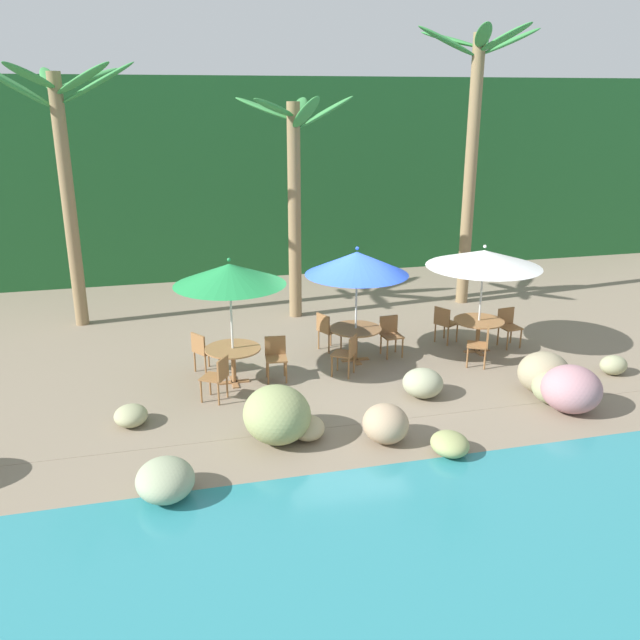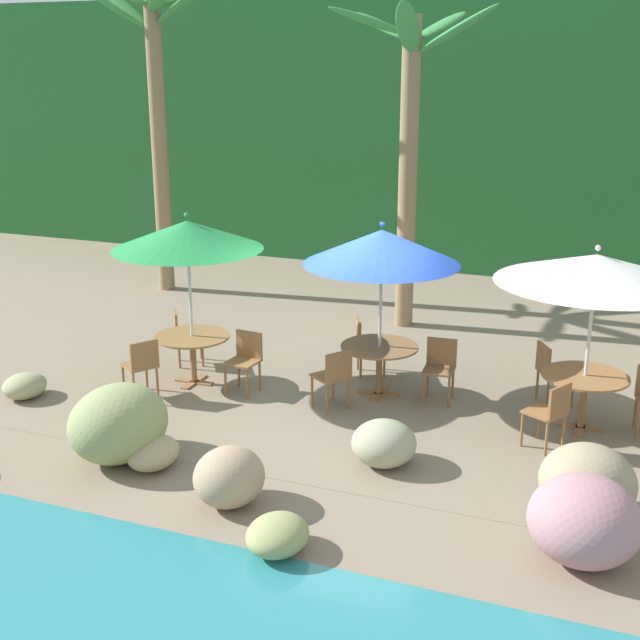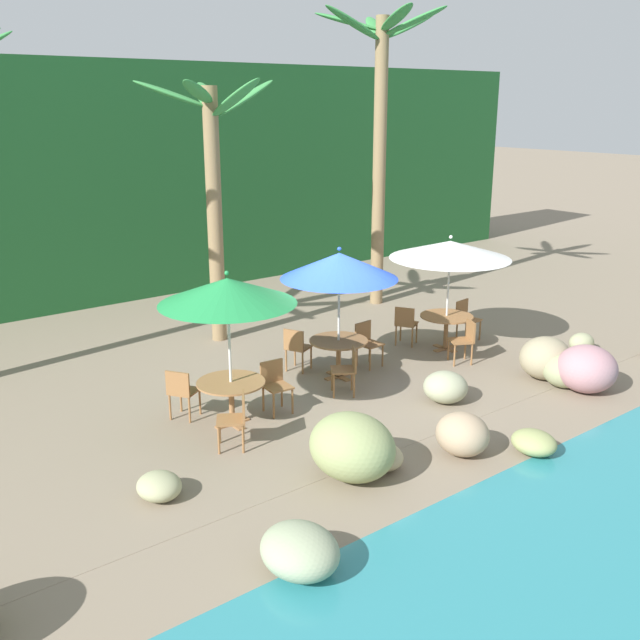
% 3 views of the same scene
% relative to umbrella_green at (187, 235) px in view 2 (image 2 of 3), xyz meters
% --- Properties ---
extents(ground_plane, '(120.00, 120.00, 0.00)m').
position_rel_umbrella_green_xyz_m(ground_plane, '(2.30, 0.29, -2.23)').
color(ground_plane, gray).
extents(terrace_deck, '(18.00, 5.20, 0.01)m').
position_rel_umbrella_green_xyz_m(terrace_deck, '(2.30, 0.29, -2.23)').
color(terrace_deck, gray).
rests_on(terrace_deck, ground).
extents(foliage_backdrop, '(28.00, 2.40, 6.00)m').
position_rel_umbrella_green_xyz_m(foliage_backdrop, '(2.30, 9.29, 0.77)').
color(foliage_backdrop, '#1E5628').
rests_on(foliage_backdrop, ground).
extents(rock_seawall, '(16.29, 3.22, 0.91)m').
position_rel_umbrella_green_xyz_m(rock_seawall, '(3.73, -2.65, -1.86)').
color(rock_seawall, '#9C9E75').
rests_on(rock_seawall, ground).
extents(umbrella_green, '(2.15, 2.15, 2.55)m').
position_rel_umbrella_green_xyz_m(umbrella_green, '(0.00, 0.00, 0.00)').
color(umbrella_green, silver).
rests_on(umbrella_green, ground).
extents(dining_table_green, '(1.10, 1.10, 0.74)m').
position_rel_umbrella_green_xyz_m(dining_table_green, '(-0.00, 0.00, -1.61)').
color(dining_table_green, olive).
rests_on(dining_table_green, ground).
extents(chair_green_seaward, '(0.46, 0.47, 0.87)m').
position_rel_umbrella_green_xyz_m(chair_green_seaward, '(0.85, 0.01, -1.72)').
color(chair_green_seaward, olive).
rests_on(chair_green_seaward, ground).
extents(chair_green_inland, '(0.59, 0.59, 0.87)m').
position_rel_umbrella_green_xyz_m(chair_green_inland, '(-0.54, 0.66, -1.72)').
color(chair_green_inland, olive).
rests_on(chair_green_inland, ground).
extents(chair_green_left, '(0.59, 0.58, 0.87)m').
position_rel_umbrella_green_xyz_m(chair_green_left, '(-0.38, -0.77, -1.72)').
color(chair_green_left, olive).
rests_on(chair_green_left, ground).
extents(umbrella_blue, '(2.16, 2.16, 2.51)m').
position_rel_umbrella_green_xyz_m(umbrella_blue, '(2.69, 0.56, -0.07)').
color(umbrella_blue, silver).
rests_on(umbrella_blue, ground).
extents(dining_table_blue, '(1.10, 1.10, 0.74)m').
position_rel_umbrella_green_xyz_m(dining_table_blue, '(2.69, 0.56, -1.61)').
color(dining_table_blue, olive).
rests_on(dining_table_blue, ground).
extents(chair_blue_seaward, '(0.45, 0.46, 0.87)m').
position_rel_umbrella_green_xyz_m(chair_blue_seaward, '(3.53, 0.71, -1.72)').
color(chair_blue_seaward, olive).
rests_on(chair_blue_seaward, ground).
extents(chair_blue_inland, '(0.57, 0.56, 0.87)m').
position_rel_umbrella_green_xyz_m(chair_blue_inland, '(2.24, 1.29, -1.72)').
color(chair_blue_inland, olive).
rests_on(chair_blue_inland, ground).
extents(chair_blue_left, '(0.59, 0.59, 0.87)m').
position_rel_umbrella_green_xyz_m(chair_blue_left, '(2.29, -0.20, -1.72)').
color(chair_blue_left, olive).
rests_on(chair_blue_left, ground).
extents(umbrella_white, '(2.47, 2.47, 2.43)m').
position_rel_umbrella_green_xyz_m(umbrella_white, '(5.48, 0.41, -0.10)').
color(umbrella_white, silver).
rests_on(umbrella_white, ground).
extents(dining_table_white, '(1.10, 1.10, 0.74)m').
position_rel_umbrella_green_xyz_m(dining_table_white, '(5.48, 0.41, -1.61)').
color(dining_table_white, olive).
rests_on(dining_table_white, ground).
extents(chair_white_inland, '(0.58, 0.58, 0.87)m').
position_rel_umbrella_green_xyz_m(chair_white_inland, '(4.98, 1.10, -1.72)').
color(chair_white_inland, olive).
rests_on(chair_white_inland, ground).
extents(chair_white_left, '(0.57, 0.57, 0.87)m').
position_rel_umbrella_green_xyz_m(chair_white_left, '(5.16, -0.38, -1.72)').
color(chair_white_left, olive).
rests_on(chair_white_left, ground).
extents(palm_tree_nearest, '(3.61, 3.67, 6.23)m').
position_rel_umbrella_green_xyz_m(palm_tree_nearest, '(-3.25, 4.56, 2.10)').
color(palm_tree_nearest, olive).
rests_on(palm_tree_nearest, ground).
extents(palm_tree_second, '(2.85, 2.95, 5.48)m').
position_rel_umbrella_green_xyz_m(palm_tree_second, '(2.09, 3.92, 1.36)').
color(palm_tree_second, olive).
rests_on(palm_tree_second, ground).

